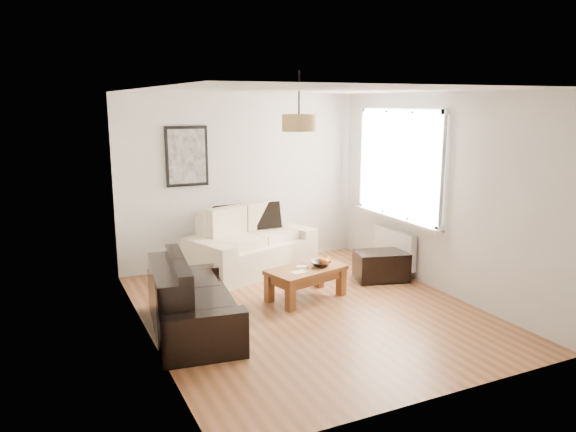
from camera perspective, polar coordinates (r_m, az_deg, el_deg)
name	(u,v)px	position (r m, az deg, el deg)	size (l,w,h in m)	color
floor	(309,310)	(6.75, 2.21, -9.71)	(4.50, 4.50, 0.00)	brown
ceiling	(311,90)	(6.28, 2.41, 12.94)	(3.80, 4.50, 0.00)	white
wall_back	(242,180)	(8.42, -4.82, 3.75)	(3.80, 0.04, 2.60)	silver
wall_front	(440,251)	(4.57, 15.53, -3.56)	(3.80, 0.04, 2.60)	silver
wall_left	(145,219)	(5.77, -14.65, -0.33)	(0.04, 4.50, 2.60)	silver
wall_right	(439,193)	(7.45, 15.38, 2.31)	(0.04, 4.50, 2.60)	silver
window_bay	(400,164)	(8.00, 11.55, 5.30)	(0.14, 1.90, 1.60)	white
radiator	(394,247)	(8.20, 10.97, -3.21)	(0.10, 0.90, 0.52)	white
poster	(187,156)	(8.09, -10.48, 6.12)	(0.62, 0.04, 0.87)	black
pendant_shade	(299,123)	(6.55, 1.14, 9.66)	(0.40, 0.40, 0.20)	tan
loveseat_cream	(251,241)	(8.14, -3.82, -2.61)	(1.82, 0.99, 0.90)	beige
sofa_leather	(193,298)	(6.14, -9.87, -8.39)	(1.73, 0.84, 0.75)	black
coffee_table	(306,283)	(7.06, 1.86, -6.99)	(0.99, 0.54, 0.40)	brown
ottoman	(381,266)	(7.87, 9.67, -5.12)	(0.72, 0.46, 0.41)	black
cushion_left	(229,219)	(8.18, -6.19, -0.30)	(0.42, 0.13, 0.42)	black
cushion_right	(267,216)	(8.40, -2.19, 0.05)	(0.41, 0.13, 0.41)	black
fruit_bowl	(321,264)	(7.07, 3.43, -4.97)	(0.25, 0.25, 0.06)	black
orange_a	(326,262)	(7.12, 3.94, -4.78)	(0.10, 0.10, 0.10)	orange
orange_b	(328,259)	(7.25, 4.15, -4.47)	(0.07, 0.07, 0.07)	orange
orange_c	(322,261)	(7.18, 3.55, -4.64)	(0.06, 0.06, 0.06)	orange
papers	(299,272)	(6.81, 1.12, -5.86)	(0.19, 0.13, 0.01)	white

